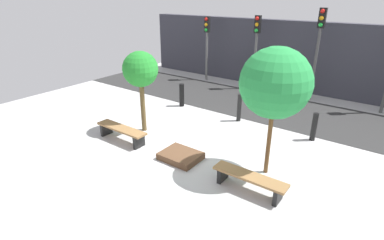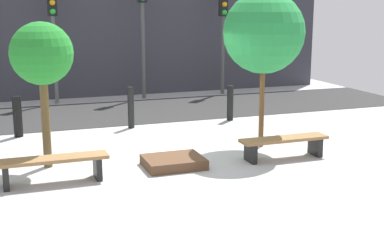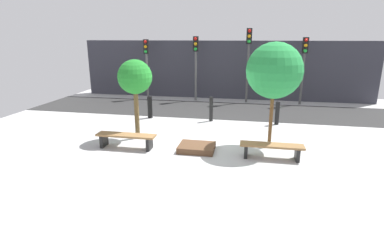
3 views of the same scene
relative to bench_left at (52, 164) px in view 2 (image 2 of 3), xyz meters
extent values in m
plane|color=#AFAFAF|center=(2.22, 0.93, -0.33)|extent=(18.00, 18.00, 0.00)
cube|color=#2D2D2D|center=(2.22, 5.64, -0.33)|extent=(18.00, 3.50, 0.01)
cube|color=#33333D|center=(2.22, 8.72, 1.27)|extent=(16.20, 0.50, 3.21)
cube|color=black|center=(-0.76, 0.00, -0.13)|extent=(0.10, 0.42, 0.39)
cube|color=black|center=(0.76, 0.00, -0.13)|extent=(0.10, 0.42, 0.39)
cube|color=olive|center=(0.00, 0.00, 0.09)|extent=(1.88, 0.42, 0.06)
cube|color=black|center=(3.73, 0.00, -0.15)|extent=(0.10, 0.41, 0.37)
cube|color=black|center=(5.17, 0.00, -0.15)|extent=(0.10, 0.41, 0.37)
cube|color=olive|center=(4.45, 0.00, 0.07)|extent=(1.80, 0.42, 0.06)
cube|color=brown|center=(2.22, 0.20, -0.24)|extent=(1.09, 0.88, 0.19)
cylinder|color=brown|center=(0.00, 0.99, 0.58)|extent=(0.16, 0.16, 1.81)
sphere|color=#24872C|center=(0.00, 0.99, 1.80)|extent=(1.14, 1.14, 1.14)
cylinder|color=brown|center=(4.45, 0.99, 0.65)|extent=(0.11, 0.11, 1.96)
sphere|color=green|center=(4.45, 0.99, 2.09)|extent=(1.70, 1.70, 1.70)
cylinder|color=black|center=(-0.44, 3.64, 0.14)|extent=(0.20, 0.20, 0.94)
cylinder|color=black|center=(2.22, 3.64, 0.18)|extent=(0.16, 0.16, 1.02)
cylinder|color=black|center=(4.88, 3.64, 0.13)|extent=(0.17, 0.17, 0.92)
cylinder|color=#575757|center=(0.84, 7.68, 1.39)|extent=(0.12, 0.12, 3.43)
cube|color=black|center=(0.84, 7.68, 2.71)|extent=(0.28, 0.16, 0.78)
sphere|color=orange|center=(0.84, 7.58, 2.71)|extent=(0.17, 0.17, 0.17)
sphere|color=green|center=(0.84, 7.58, 2.45)|extent=(0.17, 0.17, 0.17)
cylinder|color=#494949|center=(3.60, 7.68, 1.58)|extent=(0.12, 0.12, 3.83)
cylinder|color=#484848|center=(6.36, 7.68, 1.36)|extent=(0.12, 0.12, 3.38)
cube|color=black|center=(6.36, 7.68, 2.66)|extent=(0.28, 0.16, 0.78)
sphere|color=orange|center=(6.36, 7.58, 2.66)|extent=(0.17, 0.17, 0.17)
sphere|color=green|center=(6.36, 7.58, 2.40)|extent=(0.17, 0.17, 0.17)
camera|label=1|loc=(6.87, -5.58, 4.02)|focal=28.00mm
camera|label=2|loc=(-0.69, -9.00, 2.66)|focal=50.00mm
camera|label=3|loc=(3.72, -8.36, 3.07)|focal=28.00mm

